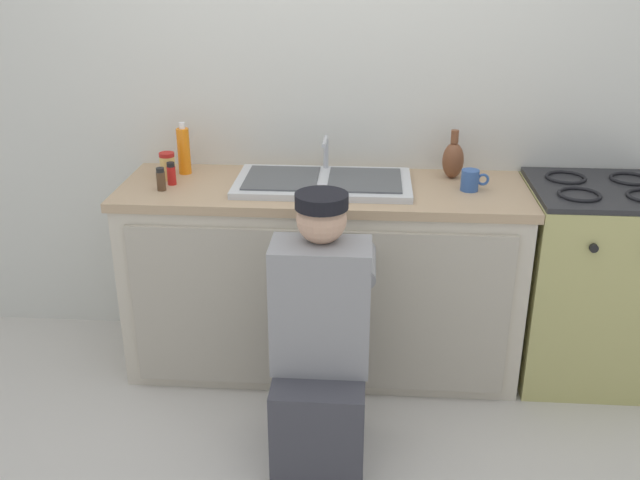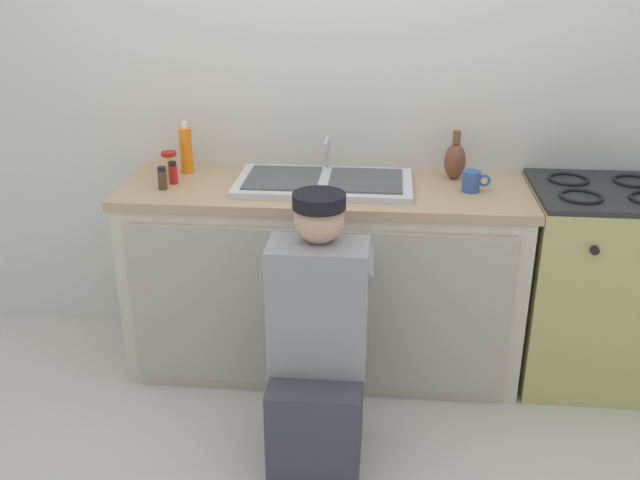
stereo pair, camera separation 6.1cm
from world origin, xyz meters
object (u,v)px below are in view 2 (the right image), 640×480
object	(u,v)px
spice_bottle_pepper	(162,178)
stove_range	(592,285)
condiment_jar	(170,165)
vase_decorative	(455,160)
plumber_person	(318,354)
soap_bottle_orange	(186,150)
spice_bottle_red	(173,173)
sink_double_basin	(324,182)
coffee_mug	(472,181)

from	to	relation	value
spice_bottle_pepper	stove_range	bearing A→B (deg)	3.18
condiment_jar	vase_decorative	bearing A→B (deg)	5.00
plumber_person	condiment_jar	xyz separation A→B (m)	(-0.77, 0.75, 0.52)
soap_bottle_orange	condiment_jar	world-z (taller)	soap_bottle_orange
stove_range	condiment_jar	distance (m)	2.06
vase_decorative	spice_bottle_red	world-z (taller)	vase_decorative
sink_double_basin	plumber_person	bearing A→B (deg)	-86.94
vase_decorative	soap_bottle_orange	bearing A→B (deg)	-178.99
sink_double_basin	spice_bottle_pepper	distance (m)	0.73
sink_double_basin	soap_bottle_orange	world-z (taller)	soap_bottle_orange
coffee_mug	spice_bottle_red	size ratio (longest dim) A/B	1.20
stove_range	coffee_mug	xyz separation A→B (m)	(-0.60, -0.01, 0.49)
coffee_mug	vase_decorative	bearing A→B (deg)	109.24
plumber_person	stove_range	bearing A→B (deg)	29.57
plumber_person	condiment_jar	distance (m)	1.19
stove_range	spice_bottle_pepper	distance (m)	2.05
vase_decorative	coffee_mug	bearing A→B (deg)	-70.76
spice_bottle_red	sink_double_basin	bearing A→B (deg)	2.26
vase_decorative	spice_bottle_pepper	bearing A→B (deg)	-168.08
condiment_jar	sink_double_basin	bearing A→B (deg)	-3.88
vase_decorative	plumber_person	bearing A→B (deg)	-123.12
condiment_jar	coffee_mug	bearing A→B (deg)	-2.60
spice_bottle_pepper	spice_bottle_red	xyz separation A→B (m)	(0.02, 0.08, 0.00)
vase_decorative	spice_bottle_red	bearing A→B (deg)	-171.49
plumber_person	spice_bottle_red	world-z (taller)	plumber_person
plumber_person	coffee_mug	world-z (taller)	plumber_person
sink_double_basin	vase_decorative	bearing A→B (deg)	15.51
stove_range	spice_bottle_pepper	xyz separation A→B (m)	(-1.98, -0.11, 0.50)
plumber_person	vase_decorative	size ratio (longest dim) A/B	4.80
stove_range	coffee_mug	size ratio (longest dim) A/B	7.60
sink_double_basin	condiment_jar	xyz separation A→B (m)	(-0.73, 0.05, 0.05)
stove_range	coffee_mug	world-z (taller)	coffee_mug
soap_bottle_orange	spice_bottle_pepper	size ratio (longest dim) A/B	2.38
plumber_person	coffee_mug	distance (m)	1.06
stove_range	condiment_jar	bearing A→B (deg)	178.51
soap_bottle_orange	condiment_jar	distance (m)	0.12
sink_double_basin	plumber_person	world-z (taller)	sink_double_basin
spice_bottle_pepper	spice_bottle_red	distance (m)	0.09
stove_range	vase_decorative	distance (m)	0.87
soap_bottle_orange	vase_decorative	world-z (taller)	soap_bottle_orange
stove_range	plumber_person	distance (m)	1.41
vase_decorative	stove_range	bearing A→B (deg)	-14.33
coffee_mug	spice_bottle_red	bearing A→B (deg)	-179.42
vase_decorative	condiment_jar	world-z (taller)	vase_decorative
soap_bottle_orange	spice_bottle_red	distance (m)	0.18
spice_bottle_pepper	condiment_jar	bearing A→B (deg)	94.61
sink_double_basin	spice_bottle_pepper	bearing A→B (deg)	-171.14
plumber_person	spice_bottle_pepper	xyz separation A→B (m)	(-0.76, 0.58, 0.51)
spice_bottle_pepper	spice_bottle_red	size ratio (longest dim) A/B	1.00
soap_bottle_orange	condiment_jar	xyz separation A→B (m)	(-0.06, -0.09, -0.05)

